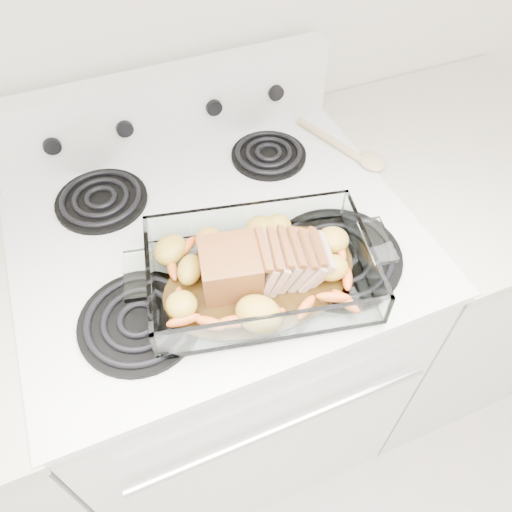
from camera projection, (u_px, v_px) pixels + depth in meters
name	position (u px, v px, depth m)	size (l,w,h in m)	color
electric_range	(224.00, 341.00, 1.35)	(0.78, 0.70, 1.12)	silver
counter_right	(429.00, 270.00, 1.52)	(0.58, 0.68, 0.93)	silver
baking_dish	(260.00, 274.00, 0.89)	(0.39, 0.25, 0.07)	white
pork_roast	(253.00, 267.00, 0.86)	(0.23, 0.10, 0.08)	brown
roast_vegetables	(250.00, 257.00, 0.90)	(0.36, 0.20, 0.04)	#D7541E
wooden_spoon	(353.00, 151.00, 1.13)	(0.12, 0.24, 0.02)	tan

